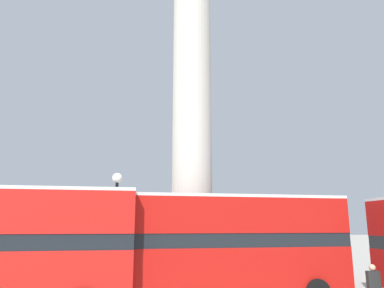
# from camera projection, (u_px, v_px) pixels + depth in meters

# --- Properties ---
(ground_plane) EXTENTS (200.00, 200.00, 0.00)m
(ground_plane) POSITION_uv_depth(u_px,v_px,m) (192.00, 287.00, 18.89)
(ground_plane) COLOR #ADA89E
(monument_column) EXTENTS (5.98, 5.98, 25.43)m
(monument_column) POSITION_uv_depth(u_px,v_px,m) (192.00, 110.00, 20.89)
(monument_column) COLOR beige
(monument_column) RESTS_ON ground_plane
(bus_b) EXTENTS (11.22, 3.53, 4.28)m
(bus_b) POSITION_uv_depth(u_px,v_px,m) (213.00, 242.00, 15.50)
(bus_b) COLOR #B7140F
(bus_b) RESTS_ON ground_plane
(street_lamp) EXTENTS (0.46, 0.46, 5.38)m
(street_lamp) POSITION_uv_depth(u_px,v_px,m) (115.00, 222.00, 16.54)
(street_lamp) COLOR black
(street_lamp) RESTS_ON ground_plane
(pedestrian_by_plinth) EXTENTS (0.45, 0.23, 1.71)m
(pedestrian_by_plinth) POSITION_uv_depth(u_px,v_px,m) (374.00, 287.00, 13.02)
(pedestrian_by_plinth) COLOR #28282D
(pedestrian_by_plinth) RESTS_ON ground_plane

